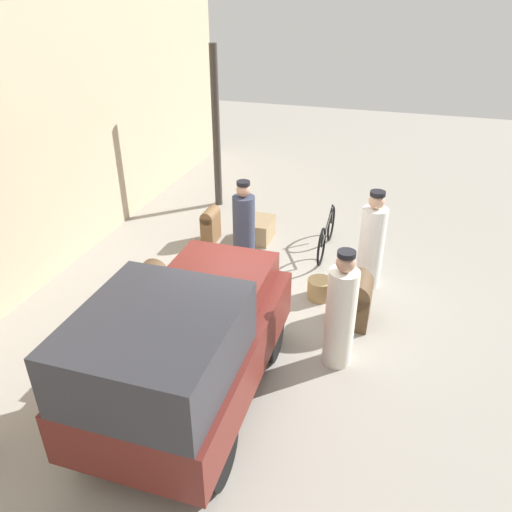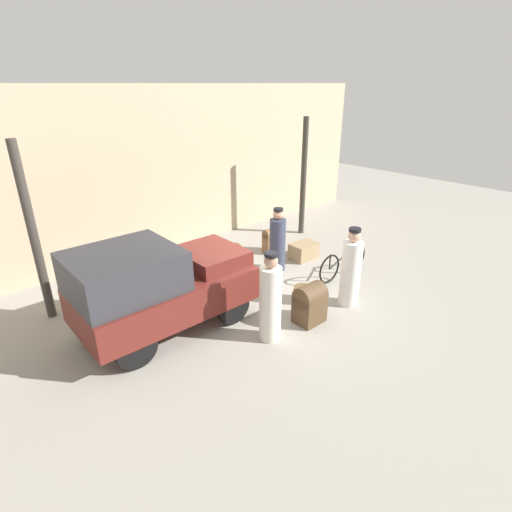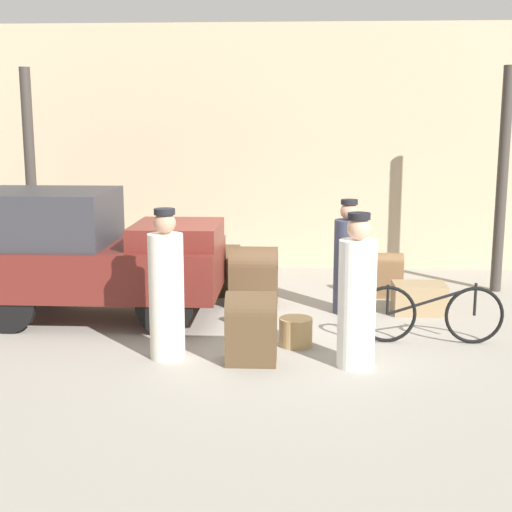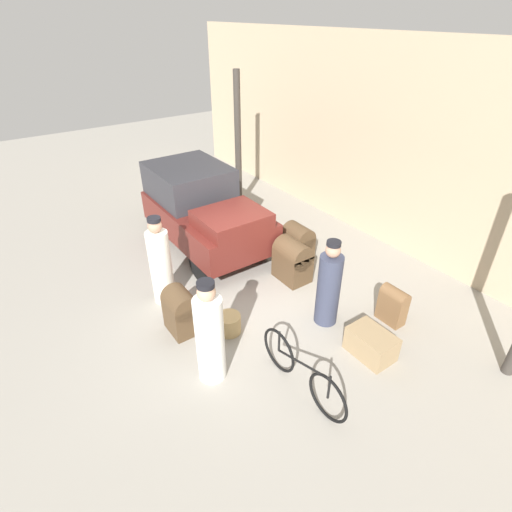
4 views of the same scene
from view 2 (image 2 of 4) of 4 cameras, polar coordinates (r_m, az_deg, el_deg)
ground_plane at (r=9.09m, az=-0.11°, el=-6.21°), size 30.00×30.00×0.00m
station_building_facade at (r=11.50m, az=-13.93°, el=11.52°), size 16.00×0.15×4.50m
canopy_pillar_left at (r=8.82m, az=-29.20°, el=2.62°), size 0.18×0.18×3.61m
canopy_pillar_right at (r=12.69m, az=6.80°, el=11.05°), size 0.18×0.18×3.61m
truck at (r=7.83m, az=-13.99°, el=-4.01°), size 3.37×1.75×1.81m
bicycle at (r=10.22m, az=12.34°, el=-0.92°), size 1.82×0.04×0.78m
wicker_basket at (r=9.00m, az=6.70°, el=-5.43°), size 0.41×0.41×0.35m
porter_with_bicycle at (r=8.80m, az=13.39°, el=-2.05°), size 0.43×0.43×1.77m
porter_standing_middle at (r=7.41m, az=2.06°, el=-6.43°), size 0.41×0.41×1.78m
conductor_in_dark_uniform at (r=10.24m, az=3.10°, el=1.96°), size 0.41×0.41×1.66m
suitcase_small_leather at (r=8.16m, az=7.70°, el=-6.63°), size 0.58×0.47×0.84m
trunk_barrel_dark at (r=11.46m, az=2.20°, el=2.39°), size 0.49×0.26×0.71m
suitcase_black_upright at (r=11.15m, az=6.83°, el=0.74°), size 0.75×0.51×0.44m
trunk_wicker_pale at (r=9.76m, az=-4.22°, el=-1.04°), size 0.73×0.53×0.90m
suitcase_tan_flat at (r=9.96m, az=-9.02°, el=-1.03°), size 0.63×0.50×0.82m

